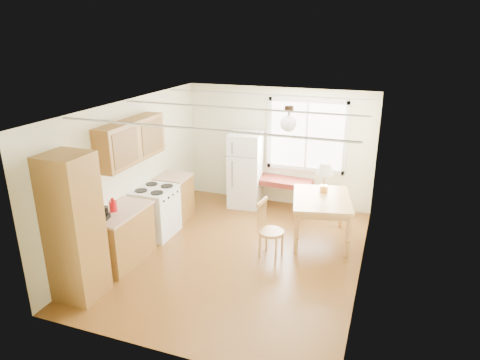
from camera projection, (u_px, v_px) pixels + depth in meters
The scene contains 11 objects.
room_shell at pixel (238, 185), 6.85m from camera, with size 4.60×5.60×2.62m.
kitchen_run at pixel (126, 209), 6.98m from camera, with size 0.65×3.40×2.20m.
window_unit at pixel (307, 136), 8.75m from camera, with size 1.64×0.05×1.51m.
pendant_light at pixel (289, 123), 6.65m from camera, with size 0.26×0.26×0.40m.
refrigerator at pixel (245, 170), 9.04m from camera, with size 0.72×0.72×1.59m.
bench at pixel (278, 182), 8.98m from camera, with size 1.45×0.63×0.65m.
dining_table at pixel (322, 203), 7.53m from camera, with size 1.24×1.49×0.82m.
chair at pixel (266, 225), 7.07m from camera, with size 0.44×0.43×0.97m.
table_lamp at pixel (325, 171), 7.62m from camera, with size 0.32×0.32×0.55m.
coffee_maker at pixel (101, 213), 6.38m from camera, with size 0.21×0.25×0.33m.
kettle at pixel (113, 206), 6.70m from camera, with size 0.12×0.12×0.23m.
Camera 1 is at (2.22, -6.03, 3.61)m, focal length 32.00 mm.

